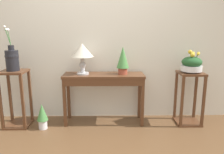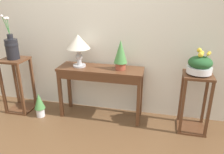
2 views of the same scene
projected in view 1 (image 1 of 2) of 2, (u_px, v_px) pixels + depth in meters
name	position (u px, v px, depth m)	size (l,w,h in m)	color
back_wall_with_art	(98.00, 30.00, 3.41)	(9.00, 0.10, 2.80)	silver
console_table	(104.00, 82.00, 3.28)	(1.19, 0.38, 0.76)	#56331E
table_lamp	(82.00, 52.00, 3.20)	(0.33, 0.33, 0.45)	#B7B7BC
potted_plant_on_console	(123.00, 59.00, 3.24)	(0.18, 0.18, 0.41)	#9E4733
pedestal_stand_left	(16.00, 99.00, 3.22)	(0.36, 0.36, 0.84)	#56331E
flower_vase_tall_left	(12.00, 58.00, 3.09)	(0.19, 0.19, 0.62)	black
pedestal_stand_right	(189.00, 98.00, 3.32)	(0.36, 0.36, 0.79)	#56331E
planter_bowl_wide_right	(192.00, 64.00, 3.20)	(0.30, 0.30, 0.32)	silver
potted_plant_floor	(42.00, 115.00, 3.16)	(0.16, 0.16, 0.37)	silver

